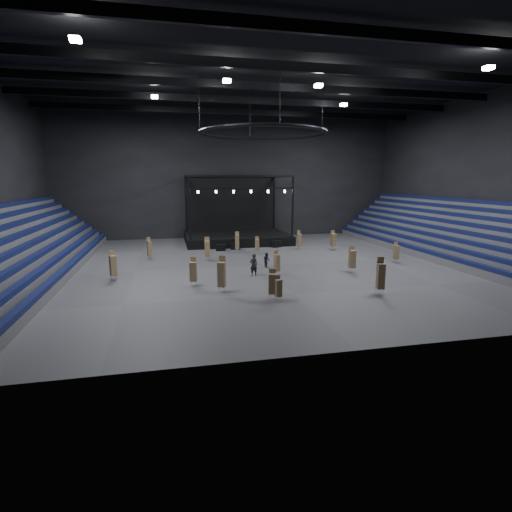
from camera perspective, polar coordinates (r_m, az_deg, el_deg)
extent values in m
plane|color=#424244|center=(40.67, 0.90, -1.35)|extent=(50.00, 50.00, 0.00)
cube|color=black|center=(40.80, 0.99, 24.18)|extent=(50.00, 42.00, 0.20)
cube|color=black|center=(60.36, -3.76, 11.27)|extent=(50.00, 0.20, 18.00)
cube|color=black|center=(19.90, 15.36, 11.47)|extent=(50.00, 0.20, 18.00)
cube|color=black|center=(51.60, 29.54, 9.94)|extent=(0.20, 42.00, 18.00)
cube|color=#535255|center=(41.39, -29.32, -2.03)|extent=(7.20, 40.00, 0.75)
cube|color=black|center=(40.42, -24.95, -1.09)|extent=(0.59, 40.00, 0.40)
cube|color=#535255|center=(41.45, -29.97, -1.55)|extent=(6.30, 40.00, 1.50)
cube|color=black|center=(40.49, -26.28, -0.10)|extent=(0.59, 40.00, 0.40)
cube|color=#535255|center=(41.52, -30.61, -1.06)|extent=(5.40, 40.00, 2.25)
cube|color=black|center=(40.60, -27.60, 0.89)|extent=(0.59, 40.00, 0.40)
cube|color=#535255|center=(41.59, -31.25, -0.58)|extent=(4.50, 40.00, 3.00)
cube|color=black|center=(40.74, -28.91, 1.87)|extent=(0.59, 40.00, 0.40)
cube|color=#535255|center=(41.68, -31.88, -0.10)|extent=(3.60, 40.00, 3.75)
cube|color=black|center=(40.91, -30.21, 2.84)|extent=(0.59, 40.00, 0.40)
cube|color=#535255|center=(41.77, -32.51, 0.38)|extent=(2.70, 40.00, 4.50)
cube|color=black|center=(41.12, -31.51, 3.80)|extent=(0.59, 40.00, 0.40)
cube|color=#535255|center=(49.99, 25.52, 0.34)|extent=(7.20, 40.00, 0.75)
cube|color=black|center=(47.95, 22.48, 0.86)|extent=(0.59, 40.00, 0.40)
cube|color=#535255|center=(50.20, 25.97, 0.78)|extent=(6.30, 40.00, 1.50)
cube|color=black|center=(48.36, 23.42, 1.77)|extent=(0.59, 40.00, 0.40)
cube|color=#535255|center=(50.43, 26.40, 1.21)|extent=(5.40, 40.00, 2.25)
cube|color=black|center=(48.78, 24.35, 2.67)|extent=(0.59, 40.00, 0.40)
cube|color=#535255|center=(50.65, 26.84, 1.64)|extent=(4.50, 40.00, 3.00)
cube|color=black|center=(49.24, 25.26, 3.54)|extent=(0.59, 40.00, 0.40)
cube|color=#535255|center=(50.89, 27.27, 2.07)|extent=(3.60, 40.00, 3.75)
cube|color=black|center=(49.71, 26.15, 4.40)|extent=(0.59, 40.00, 0.40)
cube|color=#535255|center=(51.13, 27.69, 2.50)|extent=(2.70, 40.00, 4.50)
cube|color=black|center=(50.21, 27.03, 5.24)|extent=(0.59, 40.00, 0.40)
cube|color=#535255|center=(51.37, 28.12, 2.92)|extent=(1.80, 40.00, 5.25)
cube|color=black|center=(50.73, 27.90, 6.07)|extent=(0.59, 40.00, 0.40)
cube|color=#535255|center=(51.62, 28.53, 3.33)|extent=(0.90, 40.00, 6.00)
cube|color=black|center=(51.28, 28.75, 6.87)|extent=(0.59, 40.00, 0.40)
cube|color=black|center=(55.52, -2.79, 2.61)|extent=(14.00, 10.00, 1.20)
cube|color=black|center=(59.77, -3.61, 7.63)|extent=(13.30, 0.30, 8.00)
cylinder|color=black|center=(49.75, -9.49, 6.71)|extent=(0.24, 0.24, 7.80)
cylinder|color=black|center=(58.92, -9.98, 7.34)|extent=(0.24, 0.24, 7.80)
cylinder|color=black|center=(52.13, 5.26, 7.00)|extent=(0.24, 0.24, 7.80)
cylinder|color=black|center=(60.94, 2.62, 7.61)|extent=(0.24, 0.24, 7.80)
cube|color=black|center=(50.40, -1.98, 11.34)|extent=(13.40, 0.25, 0.25)
cube|color=black|center=(59.47, -3.62, 11.28)|extent=(13.40, 0.25, 0.25)
cube|color=black|center=(50.41, -1.97, 9.64)|extent=(13.40, 0.20, 0.20)
cylinder|color=white|center=(49.72, -8.29, 9.05)|extent=(0.24, 0.24, 0.35)
cylinder|color=white|center=(49.93, -5.74, 9.12)|extent=(0.24, 0.24, 0.35)
cylinder|color=white|center=(50.23, -3.21, 9.17)|extent=(0.24, 0.24, 0.35)
cylinder|color=white|center=(50.63, -0.72, 9.20)|extent=(0.24, 0.24, 0.35)
cylinder|color=white|center=(51.13, 1.72, 9.21)|extent=(0.24, 0.24, 0.35)
cylinder|color=white|center=(51.71, 4.12, 9.21)|extent=(0.24, 0.24, 0.35)
torus|color=black|center=(39.96, 0.96, 17.18)|extent=(12.30, 12.30, 0.30)
cylinder|color=black|center=(42.08, 9.47, 20.16)|extent=(0.04, 0.04, 5.00)
cylinder|color=black|center=(46.09, -0.86, 19.49)|extent=(0.04, 0.04, 5.00)
cylinder|color=black|center=(39.37, -8.15, 20.85)|extent=(0.04, 0.04, 5.00)
cylinder|color=black|center=(34.59, 3.47, 22.32)|extent=(0.04, 0.04, 5.00)
cube|color=black|center=(26.76, 9.56, 29.38)|extent=(49.00, 0.35, 0.70)
cube|color=black|center=(34.03, 4.01, 25.44)|extent=(49.00, 0.35, 0.70)
cube|color=black|center=(40.63, 0.98, 23.08)|extent=(49.00, 0.35, 0.70)
cube|color=black|center=(47.34, -1.12, 21.35)|extent=(49.00, 0.35, 0.70)
cube|color=black|center=(55.09, -2.86, 19.87)|extent=(49.00, 0.35, 0.70)
cube|color=white|center=(28.21, -24.40, 26.35)|extent=(0.60, 0.60, 0.25)
cube|color=white|center=(36.20, 30.28, 22.20)|extent=(0.60, 0.60, 0.25)
cube|color=white|center=(43.38, -14.29, 21.18)|extent=(0.60, 0.60, 0.25)
cube|color=white|center=(47.43, 12.40, 20.35)|extent=(0.60, 0.60, 0.25)
cube|color=white|center=(35.92, -4.19, 23.68)|extent=(0.60, 0.60, 0.25)
cube|color=white|center=(37.91, 8.91, 22.91)|extent=(0.60, 0.60, 0.25)
cube|color=black|center=(48.96, -5.06, 1.20)|extent=(1.27, 0.79, 0.79)
cube|color=black|center=(49.80, -2.97, 1.39)|extent=(1.18, 0.62, 0.78)
cube|color=black|center=(51.49, 2.98, 1.75)|extent=(1.45, 1.11, 0.87)
cylinder|color=silver|center=(49.77, 6.03, 1.09)|extent=(0.03, 0.03, 0.35)
cylinder|color=silver|center=(50.09, 5.91, 1.15)|extent=(0.03, 0.03, 0.35)
cylinder|color=silver|center=(49.88, 6.40, 1.10)|extent=(0.03, 0.03, 0.35)
cylinder|color=silver|center=(50.19, 6.27, 1.16)|extent=(0.03, 0.03, 0.35)
cube|color=#9D8057|center=(49.82, 6.18, 2.26)|extent=(0.50, 0.50, 1.65)
cube|color=#9D8057|center=(49.86, 6.09, 3.17)|extent=(0.41, 0.14, 0.91)
cylinder|color=silver|center=(46.36, 0.00, 0.43)|extent=(0.03, 0.03, 0.37)
cylinder|color=silver|center=(46.70, -0.10, 0.50)|extent=(0.03, 0.03, 0.37)
cylinder|color=silver|center=(46.44, 0.42, 0.44)|extent=(0.03, 0.03, 0.37)
cylinder|color=silver|center=(46.78, 0.33, 0.52)|extent=(0.03, 0.03, 0.37)
cube|color=#9D8057|center=(46.42, 0.16, 1.54)|extent=(0.48, 0.48, 1.39)
cube|color=#9D8057|center=(46.50, 0.13, 2.36)|extent=(0.43, 0.09, 0.76)
cylinder|color=silver|center=(44.14, 19.26, -0.73)|extent=(0.03, 0.03, 0.39)
cylinder|color=silver|center=(44.44, 19.01, -0.64)|extent=(0.03, 0.03, 0.39)
cylinder|color=silver|center=(44.33, 19.66, -0.71)|extent=(0.03, 0.03, 0.39)
cylinder|color=silver|center=(44.63, 19.42, -0.62)|extent=(0.03, 0.03, 0.39)
cube|color=#9D8057|center=(44.22, 19.41, 0.50)|extent=(0.49, 0.49, 1.46)
cube|color=#9D8057|center=(44.26, 19.33, 1.41)|extent=(0.45, 0.08, 0.80)
cylinder|color=silver|center=(36.50, 2.82, -2.52)|extent=(0.03, 0.03, 0.35)
cylinder|color=silver|center=(36.81, 2.69, -2.40)|extent=(0.03, 0.03, 0.35)
cylinder|color=silver|center=(36.59, 3.33, -2.49)|extent=(0.03, 0.03, 0.35)
cylinder|color=silver|center=(36.90, 3.19, -2.37)|extent=(0.03, 0.03, 0.35)
cube|color=#9D8057|center=(36.49, 3.02, -0.99)|extent=(0.54, 0.54, 1.55)
cube|color=#9D8057|center=(36.49, 2.88, 0.18)|extent=(0.40, 0.18, 0.85)
cylinder|color=silver|center=(29.14, 2.02, -5.93)|extent=(0.03, 0.03, 0.44)
cylinder|color=silver|center=(29.52, 1.82, -5.70)|extent=(0.03, 0.03, 0.44)
cylinder|color=silver|center=(29.24, 2.81, -5.88)|extent=(0.03, 0.03, 0.44)
cylinder|color=silver|center=(29.62, 2.60, -5.65)|extent=(0.03, 0.03, 0.44)
cube|color=#9D8057|center=(29.11, 2.33, -3.99)|extent=(0.65, 0.65, 1.48)
cube|color=#9D8057|center=(29.16, 2.35, -2.57)|extent=(0.50, 0.20, 0.81)
cylinder|color=silver|center=(33.01, -9.24, -4.04)|extent=(0.03, 0.03, 0.43)
cylinder|color=silver|center=(33.41, -9.28, -3.86)|extent=(0.03, 0.03, 0.43)
cylinder|color=silver|center=(33.03, -8.52, -4.00)|extent=(0.03, 0.03, 0.43)
cylinder|color=silver|center=(33.43, -8.57, -3.82)|extent=(0.03, 0.03, 0.43)
cube|color=#9D8057|center=(32.97, -8.96, -2.23)|extent=(0.64, 0.64, 1.59)
cube|color=#9D8057|center=(33.02, -8.91, -0.88)|extent=(0.50, 0.20, 0.88)
cylinder|color=silver|center=(38.39, 13.37, -2.05)|extent=(0.03, 0.03, 0.45)
cylinder|color=silver|center=(38.77, 13.09, -1.91)|extent=(0.03, 0.03, 0.45)
cylinder|color=silver|center=(38.58, 13.94, -2.01)|extent=(0.03, 0.03, 0.45)
cylinder|color=silver|center=(38.95, 13.67, -1.88)|extent=(0.03, 0.03, 0.45)
cube|color=#9D8057|center=(38.45, 13.59, -0.43)|extent=(0.56, 0.56, 1.66)
cube|color=#9D8057|center=(38.52, 13.50, 0.77)|extent=(0.52, 0.09, 0.91)
cylinder|color=silver|center=(47.60, -2.89, 0.71)|extent=(0.03, 0.03, 0.40)
cylinder|color=silver|center=(47.97, -2.97, 0.79)|extent=(0.03, 0.03, 0.40)
cylinder|color=silver|center=(47.66, -2.44, 0.73)|extent=(0.03, 0.03, 0.40)
cylinder|color=silver|center=(48.03, -2.52, 0.81)|extent=(0.03, 0.03, 0.40)
cube|color=#9D8057|center=(47.64, -2.72, 2.00)|extent=(0.55, 0.55, 1.70)
cube|color=#9D8057|center=(47.72, -2.73, 2.98)|extent=(0.47, 0.13, 0.93)
cylinder|color=silver|center=(28.79, 2.99, -6.24)|extent=(0.03, 0.03, 0.35)
cylinder|color=silver|center=(29.09, 2.82, -6.06)|extent=(0.03, 0.03, 0.35)
cylinder|color=silver|center=(28.88, 3.62, -6.20)|extent=(0.03, 0.03, 0.35)
cylinder|color=silver|center=(29.18, 3.45, -6.01)|extent=(0.03, 0.03, 0.35)
cube|color=#9D8057|center=(28.76, 3.24, -4.59)|extent=(0.48, 0.48, 1.26)
cube|color=#9D8057|center=(28.76, 3.10, -3.39)|extent=(0.40, 0.12, 0.69)
cylinder|color=silver|center=(45.01, -15.15, -0.29)|extent=(0.03, 0.03, 0.37)
cylinder|color=silver|center=(45.35, -15.13, -0.21)|extent=(0.03, 0.03, 0.37)
cylinder|color=silver|center=(44.99, -14.71, -0.27)|extent=(0.03, 0.03, 0.37)
cylinder|color=silver|center=(45.33, -14.70, -0.19)|extent=(0.03, 0.03, 0.37)
cube|color=#9D8057|center=(44.99, -14.99, 1.03)|extent=(0.57, 0.57, 1.66)
cube|color=#9D8057|center=(45.03, -15.11, 2.04)|extent=(0.41, 0.20, 0.92)
cylinder|color=silver|center=(31.03, -5.24, -4.90)|extent=(0.03, 0.03, 0.45)
cylinder|color=silver|center=(31.44, -5.34, -4.69)|extent=(0.03, 0.03, 0.45)
cylinder|color=silver|center=(31.09, -4.46, -4.85)|extent=(0.03, 0.03, 0.45)
cylinder|color=silver|center=(31.49, -4.57, -4.65)|extent=(0.03, 0.03, 0.45)
cube|color=#9D8057|center=(30.96, -4.94, -2.64)|extent=(0.71, 0.71, 1.94)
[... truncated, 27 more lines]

